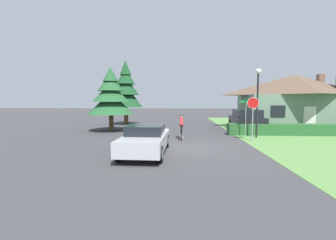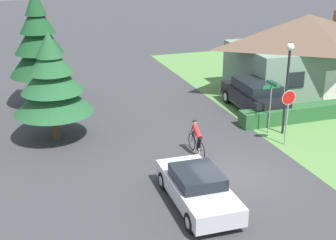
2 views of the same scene
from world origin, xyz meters
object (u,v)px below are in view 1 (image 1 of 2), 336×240
Objects in this scene: stop_sign at (253,111)px; street_name_sign at (246,110)px; conifer_tall_far at (126,89)px; sedan_left_lane at (146,139)px; street_lamp at (258,89)px; parked_suv_right at (246,120)px; conifer_tall_near at (111,96)px; cottage_house at (293,100)px; cyclist at (181,128)px.

stop_sign is 1.52m from street_name_sign.
conifer_tall_far is at bearing 141.78° from street_name_sign.
sedan_left_lane is 0.97× the size of street_lamp.
conifer_tall_near is at bearing 95.88° from parked_suv_right.
street_name_sign is at bearing -14.59° from conifer_tall_near.
stop_sign is 1.00× the size of street_name_sign.
stop_sign is at bearing -90.40° from street_name_sign.
cottage_house is 16.13m from sedan_left_lane.
stop_sign is at bearing -95.37° from cyclist.
conifer_tall_near is (-5.70, 3.76, 2.09)m from cyclist.
conifer_tall_near reaches higher than cyclist.
cottage_house reaches higher than parked_suv_right.
cottage_house is 5.03× the size of cyclist.
street_lamp is 0.69× the size of conifer_tall_far.
cottage_house is 1.95× the size of parked_suv_right.
street_name_sign is (0.01, 1.52, -0.02)m from stop_sign.
parked_suv_right is at bearing 73.65° from street_name_sign.
cottage_house is 9.35m from stop_sign.
conifer_tall_far is (-10.09, 9.47, 1.83)m from stop_sign.
parked_suv_right is (-4.85, -2.56, -1.59)m from cottage_house.
stop_sign is 1.96m from street_lamp.
street_lamp is 1.75× the size of street_name_sign.
cyclist is 0.71× the size of stop_sign.
cyclist is 4.43m from stop_sign.
street_lamp is 0.89× the size of conifer_tall_near.
cottage_house is 3.59× the size of street_name_sign.
parked_suv_right is 11.11m from conifer_tall_near.
conifer_tall_far reaches higher than sedan_left_lane.
conifer_tall_near reaches higher than sedan_left_lane.
parked_suv_right is (6.83, 8.41, 0.25)m from sedan_left_lane.
conifer_tall_near is (-10.93, -0.62, 1.92)m from parked_suv_right.
street_lamp is at bearing -51.91° from sedan_left_lane.
stop_sign is at bearing -56.83° from sedan_left_lane.
conifer_tall_near is 5.42m from conifer_tall_far.
parked_suv_right is 3.48m from street_name_sign.
conifer_tall_far is at bearing 91.26° from conifer_tall_near.
conifer_tall_near is at bearing 28.90° from sedan_left_lane.
stop_sign is at bearing 171.22° from parked_suv_right.
conifer_tall_far is (-15.90, 2.17, 1.18)m from cottage_house.
cottage_house is 5.71m from parked_suv_right.
conifer_tall_far is at bearing 69.43° from parked_suv_right.
cyclist is 4.57m from street_name_sign.
sedan_left_lane is 7.03m from stop_sign.
street_name_sign is at bearing -38.22° from conifer_tall_far.
stop_sign is 13.96m from conifer_tall_far.
cottage_house is at bearing -126.61° from stop_sign.
street_name_sign is at bearing -47.43° from sedan_left_lane.
cottage_house reaches higher than street_name_sign.
conifer_tall_far reaches higher than parked_suv_right.
street_lamp is (-5.15, -6.06, 0.73)m from cottage_house.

